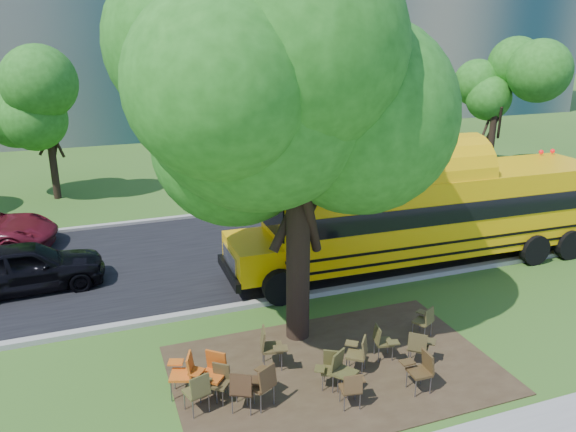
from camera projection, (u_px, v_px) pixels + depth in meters
name	position (u px, v px, depth m)	size (l,w,h in m)	color
ground	(285.00, 367.00, 12.46)	(160.00, 160.00, 0.00)	#2E561B
dirt_patch	(335.00, 369.00, 12.34)	(7.00, 4.50, 0.03)	#382819
asphalt_road	(213.00, 254.00, 18.70)	(80.00, 8.00, 0.04)	black
kerb_near	(247.00, 305.00, 15.11)	(80.00, 0.25, 0.14)	gray
kerb_far	(190.00, 217.00, 22.33)	(80.00, 0.25, 0.14)	gray
bg_tree_2	(45.00, 103.00, 23.76)	(4.80, 4.80, 6.62)	black
bg_tree_3	(344.00, 78.00, 25.99)	(5.60, 5.60, 7.84)	black
bg_tree_4	(497.00, 89.00, 27.95)	(5.00, 5.00, 6.85)	black
main_tree	(299.00, 127.00, 12.12)	(7.20, 7.20, 8.72)	black
school_bus	(435.00, 211.00, 17.62)	(12.21, 3.01, 2.97)	#EDB007
chair_0	(198.00, 389.00, 10.79)	(0.61, 0.66, 0.89)	brown
chair_1	(244.00, 387.00, 10.80)	(0.77, 0.61, 0.92)	#3D2716
chair_2	(263.00, 381.00, 10.96)	(0.65, 0.78, 0.96)	#483119
chair_3	(330.00, 366.00, 11.60)	(0.68, 0.54, 0.81)	#47421E
chair_4	(352.00, 386.00, 10.94)	(0.59, 0.48, 0.81)	#4E361B
chair_5	(342.00, 369.00, 11.39)	(0.60, 0.76, 0.91)	#45421E
chair_6	(421.00, 367.00, 11.47)	(0.52, 0.58, 0.89)	#443018
chair_7	(419.00, 345.00, 12.30)	(0.75, 0.59, 0.87)	#43391D
chair_8	(184.00, 370.00, 11.31)	(0.59, 0.75, 0.95)	#CF5916
chair_9	(212.00, 370.00, 11.30)	(0.83, 0.66, 0.96)	#BB4F14
chair_10	(270.00, 345.00, 12.21)	(0.57, 0.73, 0.97)	#4E4122
chair_11	(359.00, 351.00, 12.08)	(0.59, 0.74, 0.87)	brown
chair_12	(382.00, 340.00, 12.59)	(0.48, 0.61, 0.82)	#46411E
chair_13	(425.00, 319.00, 13.50)	(0.56, 0.67, 0.82)	#4E4521
chair_14	(218.00, 379.00, 11.18)	(0.68, 0.54, 0.79)	#463A1E
black_car	(26.00, 267.00, 15.93)	(1.71, 4.26, 1.45)	black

